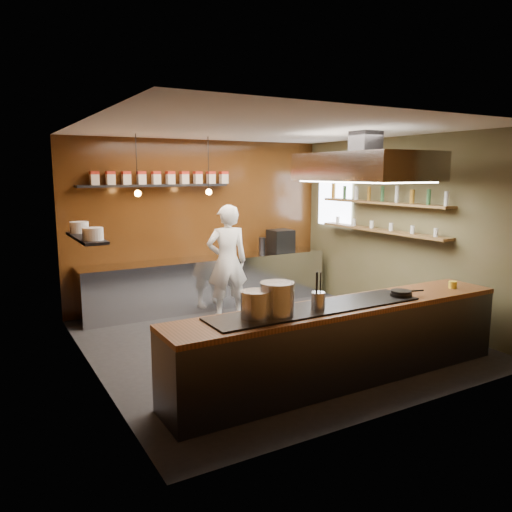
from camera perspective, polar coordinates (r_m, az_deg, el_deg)
floor at (r=7.38m, az=1.84°, el=-9.63°), size 5.00×5.00×0.00m
back_wall at (r=9.23m, az=-6.28°, el=3.75°), size 5.00×0.00×5.00m
left_wall at (r=6.11m, az=-18.48°, el=0.37°), size 0.00×5.00×5.00m
right_wall at (r=8.60m, az=16.26°, el=3.00°), size 0.00×5.00×5.00m
ceiling at (r=6.99m, az=1.97°, el=14.28°), size 5.00×5.00×0.00m
window_pane at (r=9.79m, az=8.97°, el=6.37°), size 0.00×1.00×1.00m
prep_counter at (r=9.10m, az=-5.33°, el=-3.01°), size 4.60×0.65×0.90m
pass_counter at (r=5.99m, az=9.98°, el=-9.66°), size 4.40×0.72×0.94m
tin_shelf at (r=8.74m, az=-11.46°, el=7.90°), size 2.60×0.26×0.04m
plate_shelf at (r=7.11m, az=-18.85°, el=1.98°), size 0.30×1.40×0.04m
bottle_shelf_upper at (r=8.66m, az=14.21°, el=5.93°), size 0.26×2.80×0.04m
bottle_shelf_lower at (r=8.70m, az=14.09°, el=2.84°), size 0.26×2.80×0.04m
extractor_hood at (r=7.43m, az=12.32°, el=9.97°), size 1.20×2.00×0.72m
pendant_left at (r=7.96m, az=-13.37°, el=7.34°), size 0.10×0.10×0.95m
pendant_right at (r=8.38m, az=-5.42°, el=7.65°), size 0.10×0.10×0.95m
storage_tins at (r=8.78m, az=-10.55°, el=8.79°), size 2.43×0.13×0.22m
plate_stacks at (r=7.10m, az=-18.89°, el=2.78°), size 0.26×1.16×0.16m
bottles at (r=8.65m, az=14.25°, el=6.85°), size 0.06×2.66×0.24m
wine_glasses at (r=8.69m, az=14.11°, el=3.40°), size 0.07×2.37×0.13m
stockpot_large at (r=5.24m, az=2.44°, el=-4.91°), size 0.47×0.47×0.35m
stockpot_small at (r=5.13m, az=-0.07°, el=-5.57°), size 0.33×0.33×0.29m
utensil_crock at (r=5.50m, az=7.10°, el=-5.11°), size 0.19×0.19×0.20m
frying_pan at (r=6.33m, az=16.28°, el=-4.09°), size 0.43×0.26×0.07m
butter_jar at (r=7.03m, az=21.55°, el=-3.08°), size 0.12×0.12×0.09m
espresso_machine at (r=9.68m, az=2.83°, el=1.76°), size 0.43×0.41×0.43m
chef at (r=8.35m, az=-3.31°, el=-0.63°), size 0.77×0.59×1.90m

